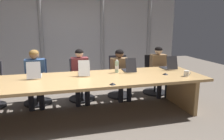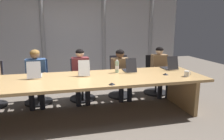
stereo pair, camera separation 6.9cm
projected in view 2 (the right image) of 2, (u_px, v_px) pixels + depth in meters
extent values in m
plane|color=#6B6056|center=(87.00, 116.00, 4.03)|extent=(12.91, 12.91, 0.00)
cube|color=tan|center=(86.00, 79.00, 3.88)|extent=(4.49, 1.28, 0.05)
cube|color=black|center=(86.00, 83.00, 3.89)|extent=(3.81, 0.10, 0.06)
cube|color=tan|center=(181.00, 91.00, 4.42)|extent=(0.08, 1.09, 0.70)
cube|color=#B2B2B7|center=(75.00, 38.00, 6.20)|extent=(6.46, 0.10, 2.65)
cylinder|color=gray|center=(43.00, 39.00, 5.94)|extent=(0.12, 0.12, 2.59)
cylinder|color=gray|center=(104.00, 38.00, 6.35)|extent=(0.12, 0.12, 2.59)
cylinder|color=gray|center=(150.00, 37.00, 6.70)|extent=(0.12, 0.12, 2.59)
cube|color=#BCBCC1|center=(35.00, 76.00, 4.01)|extent=(0.25, 0.33, 0.02)
cube|color=black|center=(35.00, 75.00, 4.04)|extent=(0.21, 0.18, 0.00)
cube|color=#BCBCC1|center=(34.00, 70.00, 3.78)|extent=(0.24, 0.11, 0.30)
cube|color=black|center=(34.00, 70.00, 3.79)|extent=(0.22, 0.09, 0.26)
cube|color=beige|center=(84.00, 73.00, 4.24)|extent=(0.24, 0.35, 0.02)
cube|color=black|center=(84.00, 72.00, 4.26)|extent=(0.20, 0.20, 0.00)
cube|color=beige|center=(84.00, 68.00, 3.98)|extent=(0.23, 0.16, 0.29)
cube|color=black|center=(84.00, 68.00, 3.99)|extent=(0.20, 0.14, 0.25)
cube|color=#2D2D33|center=(128.00, 70.00, 4.48)|extent=(0.23, 0.32, 0.02)
cube|color=black|center=(128.00, 70.00, 4.50)|extent=(0.19, 0.18, 0.00)
cube|color=#2D2D33|center=(131.00, 65.00, 4.25)|extent=(0.22, 0.11, 0.28)
cube|color=black|center=(131.00, 65.00, 4.26)|extent=(0.20, 0.10, 0.25)
cube|color=#2D2D33|center=(168.00, 68.00, 4.71)|extent=(0.25, 0.31, 0.02)
cube|color=black|center=(167.00, 67.00, 4.73)|extent=(0.21, 0.17, 0.00)
cube|color=#2D2D33|center=(173.00, 63.00, 4.49)|extent=(0.25, 0.09, 0.28)
cube|color=black|center=(173.00, 63.00, 4.50)|extent=(0.22, 0.07, 0.25)
cube|color=navy|center=(38.00, 84.00, 4.62)|extent=(0.49, 0.49, 0.08)
cube|color=navy|center=(38.00, 69.00, 4.77)|extent=(0.43, 0.12, 0.47)
cylinder|color=#262628|center=(38.00, 93.00, 4.66)|extent=(0.05, 0.05, 0.36)
cylinder|color=black|center=(39.00, 102.00, 4.71)|extent=(0.60, 0.60, 0.04)
cube|color=#2D2D38|center=(82.00, 81.00, 4.84)|extent=(0.53, 0.53, 0.08)
cube|color=#2D2D38|center=(80.00, 68.00, 4.99)|extent=(0.44, 0.16, 0.45)
cylinder|color=#262628|center=(82.00, 90.00, 4.89)|extent=(0.05, 0.05, 0.36)
cylinder|color=black|center=(83.00, 98.00, 4.93)|extent=(0.60, 0.60, 0.04)
cube|color=#2D2D38|center=(121.00, 79.00, 5.06)|extent=(0.49, 0.49, 0.08)
cube|color=#2D2D38|center=(119.00, 65.00, 5.21)|extent=(0.44, 0.13, 0.49)
cylinder|color=#262628|center=(121.00, 87.00, 5.10)|extent=(0.05, 0.05, 0.36)
cylinder|color=black|center=(120.00, 95.00, 5.15)|extent=(0.60, 0.60, 0.04)
cube|color=black|center=(156.00, 76.00, 5.27)|extent=(0.54, 0.54, 0.08)
cube|color=black|center=(154.00, 64.00, 5.43)|extent=(0.44, 0.17, 0.47)
cylinder|color=#262628|center=(156.00, 85.00, 5.32)|extent=(0.05, 0.05, 0.36)
cylinder|color=black|center=(155.00, 92.00, 5.36)|extent=(0.60, 0.60, 0.04)
cube|color=#335184|center=(36.00, 71.00, 4.53)|extent=(0.42, 0.24, 0.51)
sphere|color=#8C6647|center=(35.00, 54.00, 4.46)|extent=(0.20, 0.20, 0.20)
ellipsoid|color=olive|center=(35.00, 53.00, 4.45)|extent=(0.20, 0.20, 0.15)
cylinder|color=#335184|center=(44.00, 67.00, 4.57)|extent=(0.08, 0.14, 0.27)
cylinder|color=#8C6647|center=(45.00, 75.00, 4.39)|extent=(0.07, 0.30, 0.06)
cylinder|color=#335184|center=(27.00, 68.00, 4.47)|extent=(0.08, 0.14, 0.27)
cylinder|color=#8C6647|center=(27.00, 76.00, 4.30)|extent=(0.07, 0.30, 0.06)
cylinder|color=#262833|center=(42.00, 86.00, 4.43)|extent=(0.15, 0.40, 0.13)
cylinder|color=#262833|center=(42.00, 98.00, 4.31)|extent=(0.11, 0.11, 0.46)
cylinder|color=#262833|center=(32.00, 86.00, 4.38)|extent=(0.15, 0.40, 0.13)
cylinder|color=#262833|center=(32.00, 99.00, 4.26)|extent=(0.11, 0.11, 0.46)
cube|color=brown|center=(80.00, 69.00, 4.75)|extent=(0.37, 0.23, 0.51)
sphere|color=beige|center=(80.00, 53.00, 4.68)|extent=(0.18, 0.18, 0.18)
ellipsoid|color=black|center=(80.00, 52.00, 4.67)|extent=(0.19, 0.19, 0.14)
cylinder|color=brown|center=(87.00, 65.00, 4.78)|extent=(0.07, 0.14, 0.27)
cylinder|color=beige|center=(89.00, 72.00, 4.60)|extent=(0.07, 0.30, 0.06)
cylinder|color=brown|center=(73.00, 66.00, 4.70)|extent=(0.07, 0.14, 0.27)
cylinder|color=beige|center=(74.00, 73.00, 4.53)|extent=(0.07, 0.30, 0.06)
cylinder|color=#262833|center=(86.00, 83.00, 4.65)|extent=(0.14, 0.40, 0.13)
cylinder|color=#262833|center=(88.00, 95.00, 4.53)|extent=(0.11, 0.11, 0.46)
cylinder|color=#262833|center=(77.00, 83.00, 4.60)|extent=(0.14, 0.40, 0.13)
cylinder|color=#262833|center=(78.00, 96.00, 4.48)|extent=(0.11, 0.11, 0.46)
cube|color=olive|center=(120.00, 68.00, 4.98)|extent=(0.40, 0.24, 0.46)
sphere|color=brown|center=(120.00, 54.00, 4.90)|extent=(0.20, 0.20, 0.20)
ellipsoid|color=black|center=(120.00, 53.00, 4.90)|extent=(0.20, 0.20, 0.15)
cylinder|color=olive|center=(126.00, 66.00, 5.01)|extent=(0.08, 0.14, 0.27)
cylinder|color=brown|center=(130.00, 72.00, 4.84)|extent=(0.08, 0.30, 0.06)
cylinder|color=olive|center=(113.00, 66.00, 4.92)|extent=(0.08, 0.14, 0.27)
cylinder|color=brown|center=(116.00, 73.00, 4.75)|extent=(0.08, 0.30, 0.06)
cylinder|color=#262833|center=(127.00, 80.00, 4.87)|extent=(0.16, 0.41, 0.13)
cylinder|color=#262833|center=(130.00, 92.00, 4.75)|extent=(0.11, 0.11, 0.46)
cylinder|color=#262833|center=(119.00, 81.00, 4.82)|extent=(0.16, 0.41, 0.13)
cylinder|color=#262833|center=(121.00, 92.00, 4.69)|extent=(0.11, 0.11, 0.46)
cube|color=olive|center=(159.00, 65.00, 5.20)|extent=(0.38, 0.25, 0.51)
sphere|color=beige|center=(160.00, 51.00, 5.13)|extent=(0.19, 0.19, 0.19)
ellipsoid|color=black|center=(160.00, 50.00, 5.12)|extent=(0.19, 0.19, 0.14)
cylinder|color=olive|center=(165.00, 62.00, 5.21)|extent=(0.08, 0.14, 0.27)
cylinder|color=beige|center=(168.00, 68.00, 5.04)|extent=(0.09, 0.30, 0.06)
cylinder|color=olive|center=(153.00, 62.00, 5.17)|extent=(0.08, 0.14, 0.27)
cylinder|color=beige|center=(156.00, 69.00, 4.99)|extent=(0.09, 0.30, 0.06)
cylinder|color=#262833|center=(165.00, 78.00, 5.09)|extent=(0.16, 0.41, 0.13)
cylinder|color=#262833|center=(168.00, 89.00, 4.96)|extent=(0.11, 0.11, 0.46)
cylinder|color=#262833|center=(157.00, 78.00, 5.06)|extent=(0.16, 0.41, 0.13)
cylinder|color=#262833|center=(160.00, 89.00, 4.93)|extent=(0.11, 0.11, 0.46)
cylinder|color=#ADD1B2|center=(117.00, 67.00, 4.29)|extent=(0.07, 0.07, 0.24)
cylinder|color=white|center=(117.00, 67.00, 4.29)|extent=(0.07, 0.07, 0.07)
cylinder|color=white|center=(117.00, 60.00, 4.26)|extent=(0.04, 0.04, 0.02)
cylinder|color=white|center=(187.00, 74.00, 3.98)|extent=(0.10, 0.10, 0.11)
torus|color=white|center=(189.00, 74.00, 4.00)|extent=(0.07, 0.01, 0.07)
cone|color=black|center=(112.00, 84.00, 3.45)|extent=(0.11, 0.11, 0.03)
cone|color=black|center=(166.00, 74.00, 4.12)|extent=(0.11, 0.11, 0.03)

